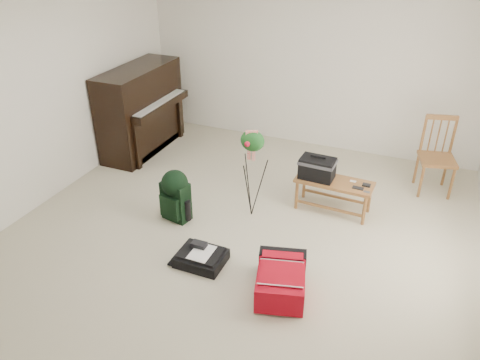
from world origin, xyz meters
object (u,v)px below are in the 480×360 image
at_px(bench, 323,173).
at_px(green_backpack, 175,193).
at_px(red_suitcase, 282,277).
at_px(flower_stand, 252,174).
at_px(dining_chair, 438,157).
at_px(black_duffel, 201,257).
at_px(piano, 142,111).

height_order(bench, green_backpack, bench).
distance_m(red_suitcase, flower_stand, 1.37).
distance_m(dining_chair, red_suitcase, 2.81).
bearing_deg(green_backpack, flower_stand, 39.72).
bearing_deg(flower_stand, green_backpack, -170.41).
bearing_deg(flower_stand, black_duffel, -116.81).
height_order(dining_chair, flower_stand, flower_stand).
bearing_deg(flower_stand, bench, 13.05).
distance_m(bench, red_suitcase, 1.57).
height_order(bench, flower_stand, flower_stand).
height_order(black_duffel, green_backpack, green_backpack).
height_order(bench, red_suitcase, bench).
height_order(piano, green_backpack, piano).
relative_size(red_suitcase, black_duffel, 1.57).
xyz_separation_m(dining_chair, black_duffel, (-2.08, -2.48, -0.40)).
height_order(black_duffel, flower_stand, flower_stand).
xyz_separation_m(bench, dining_chair, (1.22, 0.99, -0.01)).
bearing_deg(bench, black_duffel, -117.56).
xyz_separation_m(bench, green_backpack, (-1.49, -0.87, -0.14)).
bearing_deg(green_backpack, dining_chair, 45.61).
relative_size(bench, green_backpack, 1.46).
distance_m(bench, dining_chair, 1.58).
height_order(dining_chair, green_backpack, dining_chair).
bearing_deg(red_suitcase, bench, 76.06).
distance_m(red_suitcase, black_duffel, 0.89).
distance_m(bench, black_duffel, 1.76).
distance_m(dining_chair, black_duffel, 3.26).
height_order(bench, black_duffel, bench).
distance_m(piano, red_suitcase, 3.65).
distance_m(piano, green_backpack, 2.06).
distance_m(bench, flower_stand, 0.84).
relative_size(red_suitcase, flower_stand, 0.67).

